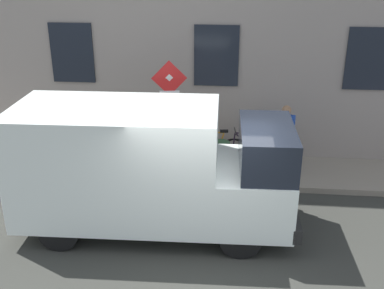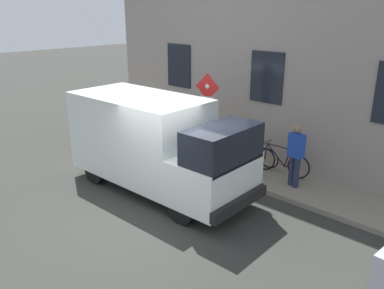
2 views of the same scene
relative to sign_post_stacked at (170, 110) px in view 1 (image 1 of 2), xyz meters
The scene contains 8 objects.
ground_plane 3.47m from the sign_post_stacked, 161.28° to the right, with size 80.00×80.00×0.00m, color #33342F.
sidewalk_slab 2.12m from the sign_post_stacked, 53.92° to the right, with size 1.78×15.29×0.14m, color gray.
sign_post_stacked is the anchor object (origin of this frame).
delivery_van 1.97m from the sign_post_stacked, behind, with size 2.16×5.39×2.50m.
bicycle_black 2.57m from the sign_post_stacked, 62.07° to the right, with size 0.46×1.71×0.89m.
bicycle_orange 1.93m from the sign_post_stacked, 42.59° to the right, with size 0.47×1.72×0.89m.
pedestrian 2.80m from the sign_post_stacked, 78.66° to the right, with size 0.37×0.46×1.72m.
litter_bin 1.70m from the sign_post_stacked, 82.66° to the right, with size 0.44×0.44×0.90m, color #2D5133.
Camera 1 is at (-7.00, -0.53, 5.12)m, focal length 43.38 mm.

